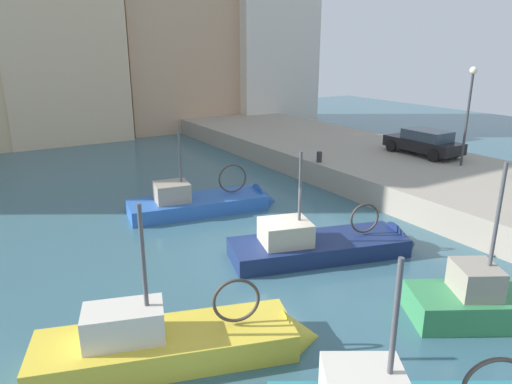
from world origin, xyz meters
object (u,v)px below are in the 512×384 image
object	(u,v)px
fishing_boat_navy	(328,251)
parked_car_black	(424,142)
fishing_boat_yellow	(181,352)
mooring_bollard_north	(319,157)
quay_streetlamp	(470,100)
fishing_boat_blue	(207,208)
fishing_boat_green	(510,315)

from	to	relation	value
fishing_boat_navy	parked_car_black	distance (m)	12.48
fishing_boat_yellow	mooring_bollard_north	xyz separation A→B (m)	(11.73, 9.60, 1.36)
fishing_boat_navy	quay_streetlamp	world-z (taller)	quay_streetlamp
fishing_boat_blue	fishing_boat_yellow	world-z (taller)	fishing_boat_blue
fishing_boat_yellow	quay_streetlamp	size ratio (longest dim) A/B	1.42
mooring_bollard_north	fishing_boat_navy	bearing A→B (deg)	-126.32
mooring_bollard_north	parked_car_black	bearing A→B (deg)	-15.38
mooring_bollard_north	quay_streetlamp	distance (m)	7.69
fishing_boat_blue	fishing_boat_navy	distance (m)	6.59
parked_car_black	mooring_bollard_north	bearing A→B (deg)	164.62
fishing_boat_blue	quay_streetlamp	xyz separation A→B (m)	(12.42, -3.67, 4.35)
fishing_boat_yellow	fishing_boat_green	bearing A→B (deg)	-20.65
fishing_boat_yellow	fishing_boat_navy	bearing A→B (deg)	21.53
fishing_boat_yellow	quay_streetlamp	xyz separation A→B (m)	(17.38, 5.31, 4.34)
fishing_boat_blue	fishing_boat_yellow	bearing A→B (deg)	-118.89
fishing_boat_green	mooring_bollard_north	world-z (taller)	fishing_boat_green
parked_car_black	mooring_bollard_north	size ratio (longest dim) A/B	7.74
fishing_boat_blue	mooring_bollard_north	world-z (taller)	fishing_boat_blue
fishing_boat_green	fishing_boat_navy	world-z (taller)	fishing_boat_green
parked_car_black	fishing_boat_blue	bearing A→B (deg)	175.37
quay_streetlamp	mooring_bollard_north	bearing A→B (deg)	142.82
fishing_boat_green	parked_car_black	world-z (taller)	fishing_boat_green
fishing_boat_navy	parked_car_black	world-z (taller)	fishing_boat_navy
fishing_boat_navy	quay_streetlamp	size ratio (longest dim) A/B	1.47
fishing_boat_yellow	quay_streetlamp	world-z (taller)	quay_streetlamp
fishing_boat_blue	fishing_boat_green	xyz separation A→B (m)	(3.17, -12.05, 0.01)
fishing_boat_green	fishing_boat_yellow	bearing A→B (deg)	159.35
fishing_boat_navy	mooring_bollard_north	distance (m)	8.79
fishing_boat_green	parked_car_black	size ratio (longest dim) A/B	1.32
fishing_boat_navy	mooring_bollard_north	bearing A→B (deg)	53.68
parked_car_black	quay_streetlamp	xyz separation A→B (m)	(-0.33, -2.64, 2.54)
parked_car_black	fishing_boat_yellow	bearing A→B (deg)	-155.82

